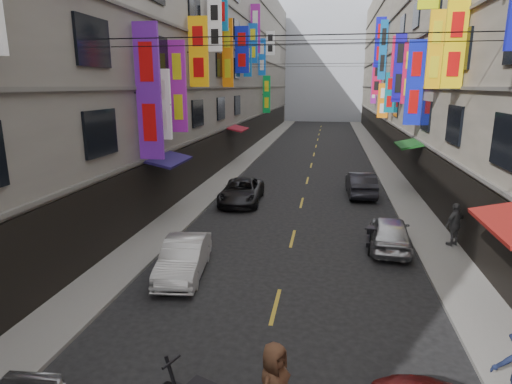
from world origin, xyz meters
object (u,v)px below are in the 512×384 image
at_px(car_right_far, 361,184).
at_px(scooter_far_right, 371,239).
at_px(car_right_mid, 390,232).
at_px(pedestrian_rfar, 455,224).
at_px(car_left_far, 242,191).
at_px(car_left_mid, 184,258).

bearing_deg(car_right_far, scooter_far_right, 86.49).
bearing_deg(car_right_mid, pedestrian_rfar, -166.15).
distance_m(car_left_far, car_right_mid, 9.47).
height_order(scooter_far_right, car_left_far, car_left_far).
bearing_deg(car_right_mid, scooter_far_right, 23.31).
relative_size(car_left_mid, car_left_far, 0.83).
relative_size(scooter_far_right, car_left_far, 0.38).
bearing_deg(scooter_far_right, car_right_mid, -154.33).
bearing_deg(car_left_mid, scooter_far_right, 21.40).
bearing_deg(car_right_mid, car_right_far, -82.30).
xyz_separation_m(scooter_far_right, pedestrian_rfar, (3.37, 0.73, 0.58)).
relative_size(car_right_mid, pedestrian_rfar, 2.21).
distance_m(scooter_far_right, pedestrian_rfar, 3.50).
relative_size(car_left_far, car_right_far, 1.07).
bearing_deg(car_left_far, car_right_far, 20.06).
height_order(car_left_far, car_right_mid, car_right_mid).
distance_m(car_left_mid, pedestrian_rfar, 10.96).
bearing_deg(pedestrian_rfar, car_left_far, -65.08).
distance_m(scooter_far_right, car_right_far, 9.02).
bearing_deg(car_right_mid, car_left_far, -34.79).
bearing_deg(scooter_far_right, car_left_far, -36.83).
bearing_deg(car_left_far, car_left_mid, -92.92).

